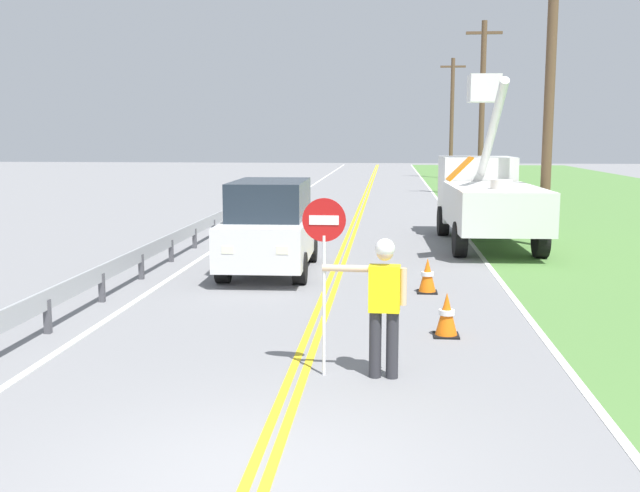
% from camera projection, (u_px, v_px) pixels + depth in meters
% --- Properties ---
extents(ground_plane, '(160.00, 160.00, 0.00)m').
position_uv_depth(ground_plane, '(257.00, 481.00, 6.83)').
color(ground_plane, gray).
extents(centerline_yellow_left, '(0.11, 110.00, 0.01)m').
position_uv_depth(centerline_yellow_left, '(352.00, 224.00, 26.55)').
color(centerline_yellow_left, yellow).
rests_on(centerline_yellow_left, ground).
extents(centerline_yellow_right, '(0.11, 110.00, 0.01)m').
position_uv_depth(centerline_yellow_right, '(357.00, 224.00, 26.53)').
color(centerline_yellow_right, yellow).
rests_on(centerline_yellow_right, ground).
extents(edge_line_right, '(0.12, 110.00, 0.01)m').
position_uv_depth(edge_line_right, '(458.00, 225.00, 26.22)').
color(edge_line_right, silver).
rests_on(edge_line_right, ground).
extents(edge_line_left, '(0.12, 110.00, 0.01)m').
position_uv_depth(edge_line_left, '(254.00, 223.00, 26.86)').
color(edge_line_left, silver).
rests_on(edge_line_left, ground).
extents(flagger_worker, '(1.09, 0.26, 1.83)m').
position_uv_depth(flagger_worker, '(383.00, 299.00, 9.61)').
color(flagger_worker, '#2D2D33').
rests_on(flagger_worker, ground).
extents(stop_sign_paddle, '(0.56, 0.04, 2.33)m').
position_uv_depth(stop_sign_paddle, '(324.00, 246.00, 9.61)').
color(stop_sign_paddle, silver).
rests_on(stop_sign_paddle, ground).
extents(utility_bucket_truck, '(2.67, 6.87, 4.90)m').
position_uv_depth(utility_bucket_truck, '(486.00, 196.00, 21.70)').
color(utility_bucket_truck, silver).
rests_on(utility_bucket_truck, ground).
extents(oncoming_suv_nearest, '(1.99, 4.64, 2.10)m').
position_uv_depth(oncoming_suv_nearest, '(270.00, 226.00, 17.21)').
color(oncoming_suv_nearest, silver).
rests_on(oncoming_suv_nearest, ground).
extents(utility_pole_near, '(1.80, 0.28, 8.61)m').
position_uv_depth(utility_pole_near, '(550.00, 85.00, 20.66)').
color(utility_pole_near, brown).
rests_on(utility_pole_near, ground).
extents(utility_pole_mid, '(1.80, 0.28, 8.80)m').
position_uv_depth(utility_pole_mid, '(482.00, 106.00, 38.02)').
color(utility_pole_mid, brown).
rests_on(utility_pole_mid, ground).
extents(utility_pole_far, '(1.80, 0.28, 8.61)m').
position_uv_depth(utility_pole_far, '(452.00, 116.00, 54.27)').
color(utility_pole_far, brown).
rests_on(utility_pole_far, ground).
extents(traffic_cone_lead, '(0.40, 0.40, 0.70)m').
position_uv_depth(traffic_cone_lead, '(447.00, 315.00, 11.71)').
color(traffic_cone_lead, orange).
rests_on(traffic_cone_lead, ground).
extents(traffic_cone_mid, '(0.40, 0.40, 0.70)m').
position_uv_depth(traffic_cone_mid, '(427.00, 276.00, 14.97)').
color(traffic_cone_mid, orange).
rests_on(traffic_cone_mid, ground).
extents(guardrail_left_shoulder, '(0.10, 32.00, 0.71)m').
position_uv_depth(guardrail_left_shoulder, '(204.00, 225.00, 21.98)').
color(guardrail_left_shoulder, '#9EA0A3').
rests_on(guardrail_left_shoulder, ground).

